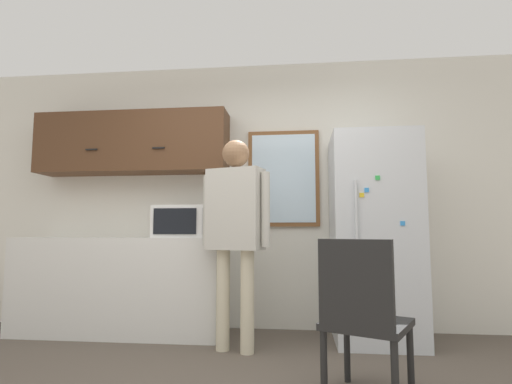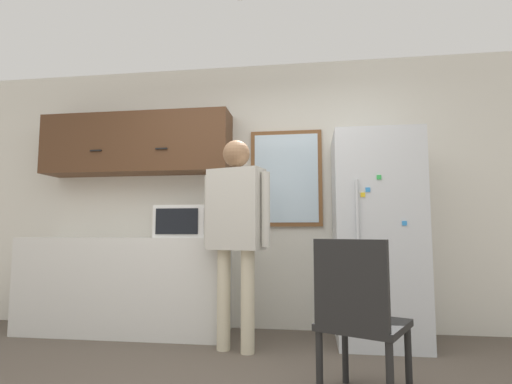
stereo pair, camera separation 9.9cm
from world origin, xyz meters
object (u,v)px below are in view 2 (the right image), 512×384
(microwave, at_px, (189,222))
(refrigerator, at_px, (377,237))
(chair, at_px, (358,313))
(person, at_px, (236,219))

(microwave, distance_m, refrigerator, 1.72)
(chair, bearing_deg, microwave, -16.89)
(person, height_order, chair, person)
(person, bearing_deg, refrigerator, 35.97)
(person, distance_m, refrigerator, 1.26)
(microwave, bearing_deg, refrigerator, 0.39)
(microwave, xyz_separation_m, refrigerator, (1.71, 0.01, -0.14))
(person, bearing_deg, chair, -28.83)
(refrigerator, bearing_deg, person, -160.70)
(refrigerator, bearing_deg, microwave, -179.61)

